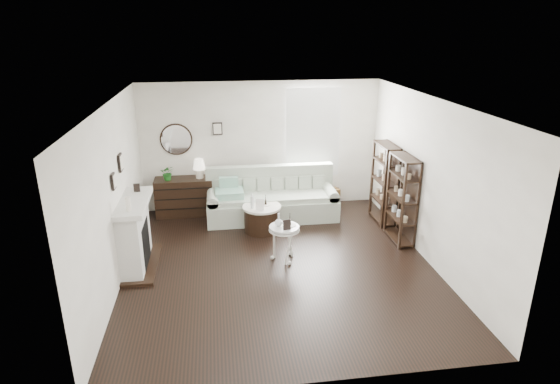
{
  "coord_description": "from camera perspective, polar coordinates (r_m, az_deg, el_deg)",
  "views": [
    {
      "loc": [
        -0.95,
        -6.85,
        3.79
      ],
      "look_at": [
        0.13,
        0.8,
        1.0
      ],
      "focal_mm": 30.0,
      "sensor_mm": 36.0,
      "label": 1
    }
  ],
  "objects": [
    {
      "name": "bottle_drum",
      "position": [
        8.77,
        -3.4,
        -1.05
      ],
      "size": [
        0.07,
        0.07,
        0.3
      ],
      "primitive_type": "cylinder",
      "color": "silver",
      "rests_on": "drum_table"
    },
    {
      "name": "sofa",
      "position": [
        9.64,
        -1.03,
        -1.11
      ],
      "size": [
        2.64,
        0.91,
        1.03
      ],
      "color": "#A2AD9A",
      "rests_on": "ground"
    },
    {
      "name": "pedestal_table",
      "position": [
        7.79,
        0.51,
        -4.57
      ],
      "size": [
        0.51,
        0.51,
        0.62
      ],
      "rotation": [
        0.0,
        0.0,
        0.33
      ],
      "color": "silver",
      "rests_on": "ground"
    },
    {
      "name": "eiffel_drum",
      "position": [
        8.94,
        -1.76,
        -1.01
      ],
      "size": [
        0.12,
        0.12,
        0.18
      ],
      "primitive_type": null,
      "rotation": [
        0.0,
        0.0,
        0.09
      ],
      "color": "black",
      "rests_on": "drum_table"
    },
    {
      "name": "suitcase",
      "position": [
        10.08,
        5.38,
        -0.95
      ],
      "size": [
        0.71,
        0.38,
        0.45
      ],
      "primitive_type": "cube",
      "rotation": [
        0.0,
        0.0,
        0.25
      ],
      "color": "brown",
      "rests_on": "ground"
    },
    {
      "name": "drum_table",
      "position": [
        9.01,
        -2.22,
        -3.21
      ],
      "size": [
        0.74,
        0.74,
        0.51
      ],
      "rotation": [
        0.0,
        0.0,
        -0.25
      ],
      "color": "black",
      "rests_on": "ground"
    },
    {
      "name": "shelf_unit_near",
      "position": [
        8.72,
        14.62,
        -0.85
      ],
      "size": [
        0.3,
        0.8,
        1.6
      ],
      "color": "black",
      "rests_on": "ground"
    },
    {
      "name": "eiffel_ped",
      "position": [
        7.78,
        1.21,
        -3.42
      ],
      "size": [
        0.14,
        0.14,
        0.19
      ],
      "primitive_type": null,
      "rotation": [
        0.0,
        0.0,
        0.28
      ],
      "color": "black",
      "rests_on": "pedestal_table"
    },
    {
      "name": "quilt",
      "position": [
        9.36,
        -6.2,
        -0.18
      ],
      "size": [
        0.56,
        0.46,
        0.14
      ],
      "primitive_type": "cube",
      "rotation": [
        0.0,
        0.0,
        0.02
      ],
      "color": "#24845D",
      "rests_on": "sofa"
    },
    {
      "name": "card_frame_drum",
      "position": [
        8.7,
        -2.46,
        -1.54
      ],
      "size": [
        0.16,
        0.09,
        0.21
      ],
      "primitive_type": "cube",
      "rotation": [
        -0.21,
        0.0,
        -0.19
      ],
      "color": "white",
      "rests_on": "drum_table"
    },
    {
      "name": "dresser",
      "position": [
        9.95,
        -11.58,
        -0.54
      ],
      "size": [
        1.17,
        0.5,
        0.78
      ],
      "color": "black",
      "rests_on": "ground"
    },
    {
      "name": "potted_plant",
      "position": [
        9.75,
        -13.53,
        2.28
      ],
      "size": [
        0.28,
        0.24,
        0.31
      ],
      "primitive_type": "imported",
      "rotation": [
        0.0,
        0.0,
        0.01
      ],
      "color": "#1B5F1B",
      "rests_on": "dresser"
    },
    {
      "name": "flask_ped",
      "position": [
        7.73,
        -0.16,
        -3.39
      ],
      "size": [
        0.13,
        0.13,
        0.23
      ],
      "primitive_type": null,
      "color": "silver",
      "rests_on": "pedestal_table"
    },
    {
      "name": "fireplace",
      "position": [
        7.97,
        -17.23,
        -5.15
      ],
      "size": [
        0.5,
        1.4,
        1.84
      ],
      "color": "silver",
      "rests_on": "ground"
    },
    {
      "name": "shelf_unit_far",
      "position": [
        9.5,
        12.61,
        1.04
      ],
      "size": [
        0.3,
        0.8,
        1.6
      ],
      "color": "black",
      "rests_on": "ground"
    },
    {
      "name": "table_lamp",
      "position": [
        9.74,
        -9.81,
        2.84
      ],
      "size": [
        0.33,
        0.33,
        0.41
      ],
      "primitive_type": null,
      "rotation": [
        0.0,
        0.0,
        0.36
      ],
      "color": "#F0E3CA",
      "rests_on": "dresser"
    },
    {
      "name": "card_frame_ped",
      "position": [
        7.62,
        0.83,
        -4.01
      ],
      "size": [
        0.14,
        0.07,
        0.17
      ],
      "primitive_type": "cube",
      "rotation": [
        -0.21,
        0.0,
        0.15
      ],
      "color": "black",
      "rests_on": "pedestal_table"
    },
    {
      "name": "room",
      "position": [
        9.94,
        1.92,
        7.11
      ],
      "size": [
        5.5,
        5.5,
        5.5
      ],
      "color": "black",
      "rests_on": "ground"
    }
  ]
}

